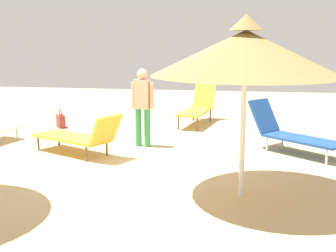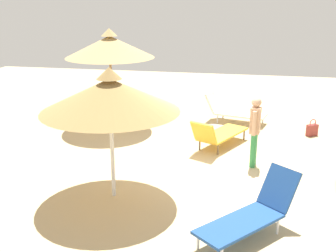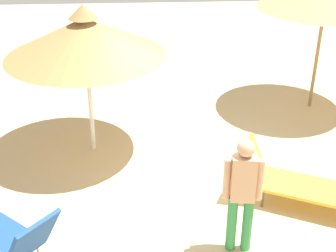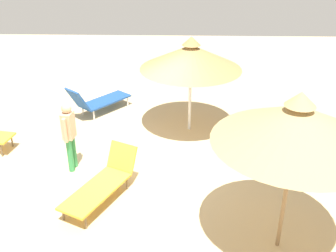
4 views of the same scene
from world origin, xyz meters
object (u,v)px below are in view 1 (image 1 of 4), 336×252
lounge_chair_near_right (291,132)px  lounge_chair_center (80,136)px  parasol_umbrella_edge (245,53)px  lounge_chair_far_right (198,106)px  person_standing_back (143,102)px  handbag (61,121)px

lounge_chair_near_right → lounge_chair_center: lounge_chair_near_right is taller
parasol_umbrella_edge → lounge_chair_far_right: bearing=102.2°
lounge_chair_far_right → person_standing_back: (-0.89, -2.79, 0.47)m
lounge_chair_near_right → lounge_chair_far_right: size_ratio=0.93×
lounge_chair_near_right → handbag: 5.80m
parasol_umbrella_edge → lounge_chair_far_right: parasol_umbrella_edge is taller
lounge_chair_near_right → lounge_chair_center: bearing=-167.8°
lounge_chair_center → handbag: size_ratio=4.10×
lounge_chair_near_right → lounge_chair_center: size_ratio=0.94×
person_standing_back → handbag: person_standing_back is taller
person_standing_back → lounge_chair_near_right: bearing=-0.3°
lounge_chair_center → person_standing_back: (1.06, 0.90, 0.56)m
parasol_umbrella_edge → handbag: parasol_umbrella_edge is taller
parasol_umbrella_edge → lounge_chair_far_right: 5.85m
handbag → person_standing_back: bearing=-32.9°
lounge_chair_near_right → lounge_chair_center: 4.18m
handbag → parasol_umbrella_edge: bearing=-43.3°
handbag → lounge_chair_center: bearing=-59.8°
parasol_umbrella_edge → lounge_chair_center: (-3.14, 1.82, -1.68)m
lounge_chair_center → person_standing_back: person_standing_back is taller
handbag → lounge_chair_near_right: bearing=-16.6°
parasol_umbrella_edge → lounge_chair_near_right: parasol_umbrella_edge is taller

